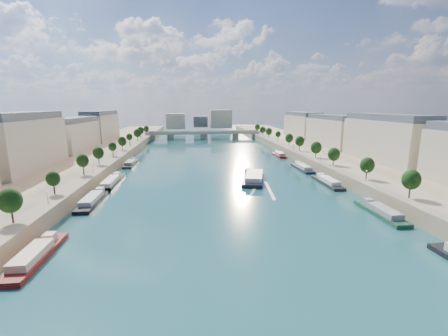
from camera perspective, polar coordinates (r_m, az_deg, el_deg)
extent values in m
plane|color=#0D323A|center=(160.15, -1.96, 0.05)|extent=(700.00, 700.00, 0.00)
cube|color=#9E8460|center=(170.46, -26.88, 0.34)|extent=(44.00, 520.00, 5.00)
cube|color=#9E8460|center=(179.70, 21.59, 1.33)|extent=(44.00, 520.00, 5.00)
cube|color=gray|center=(165.26, -22.10, 1.33)|extent=(14.00, 520.00, 0.10)
cube|color=gray|center=(172.83, 17.24, 2.10)|extent=(14.00, 520.00, 0.10)
cylinder|color=#382B1E|center=(90.08, -35.13, -7.08)|extent=(0.50, 0.50, 3.82)
ellipsoid|color=black|center=(89.11, -35.40, -4.89)|extent=(4.80, 4.80, 5.52)
cylinder|color=#382B1E|center=(110.72, -29.24, -3.20)|extent=(0.50, 0.50, 3.82)
ellipsoid|color=black|center=(109.94, -29.43, -1.39)|extent=(4.80, 4.80, 5.52)
cylinder|color=#382B1E|center=(132.50, -25.27, -0.55)|extent=(0.50, 0.50, 3.82)
ellipsoid|color=black|center=(131.84, -25.41, 0.97)|extent=(4.80, 4.80, 5.52)
cylinder|color=#382B1E|center=(154.93, -22.43, 1.35)|extent=(0.50, 0.50, 3.82)
ellipsoid|color=black|center=(154.37, -22.54, 2.66)|extent=(4.80, 4.80, 5.52)
cylinder|color=#382B1E|center=(177.78, -20.32, 2.76)|extent=(0.50, 0.50, 3.82)
ellipsoid|color=black|center=(177.29, -20.40, 3.91)|extent=(4.80, 4.80, 5.52)
cylinder|color=#382B1E|center=(200.89, -18.69, 3.85)|extent=(0.50, 0.50, 3.82)
ellipsoid|color=black|center=(200.46, -18.76, 4.86)|extent=(4.80, 4.80, 5.52)
cylinder|color=#382B1E|center=(224.19, -17.39, 4.71)|extent=(0.50, 0.50, 3.82)
ellipsoid|color=black|center=(223.80, -17.45, 5.62)|extent=(4.80, 4.80, 5.52)
cylinder|color=#382B1E|center=(247.62, -16.34, 5.40)|extent=(0.50, 0.50, 3.82)
ellipsoid|color=black|center=(247.27, -16.38, 6.23)|extent=(4.80, 4.80, 5.52)
cylinder|color=#382B1E|center=(271.16, -15.46, 5.98)|extent=(0.50, 0.50, 3.82)
ellipsoid|color=black|center=(270.84, -15.50, 6.73)|extent=(4.80, 4.80, 5.52)
cylinder|color=#382B1E|center=(294.77, -14.73, 6.46)|extent=(0.50, 0.50, 3.82)
ellipsoid|color=black|center=(294.47, -14.76, 7.15)|extent=(4.80, 4.80, 5.52)
cylinder|color=#382B1E|center=(108.81, 31.72, -3.72)|extent=(0.50, 0.50, 3.82)
ellipsoid|color=black|center=(108.01, 31.92, -1.88)|extent=(4.80, 4.80, 5.52)
cylinder|color=#382B1E|center=(127.93, 25.23, -0.96)|extent=(0.50, 0.50, 3.82)
ellipsoid|color=black|center=(127.26, 25.37, 0.62)|extent=(4.80, 4.80, 5.52)
cylinder|color=#382B1E|center=(148.48, 20.49, 1.07)|extent=(0.50, 0.50, 3.82)
ellipsoid|color=black|center=(147.90, 20.59, 2.44)|extent=(4.80, 4.80, 5.52)
cylinder|color=#382B1E|center=(169.94, 16.92, 2.60)|extent=(0.50, 0.50, 3.82)
ellipsoid|color=black|center=(169.43, 16.99, 3.79)|extent=(4.80, 4.80, 5.52)
cylinder|color=#382B1E|center=(192.00, 14.16, 3.77)|extent=(0.50, 0.50, 3.82)
ellipsoid|color=black|center=(191.55, 14.21, 4.83)|extent=(4.80, 4.80, 5.52)
cylinder|color=#382B1E|center=(214.48, 11.96, 4.69)|extent=(0.50, 0.50, 3.82)
ellipsoid|color=black|center=(214.07, 12.00, 5.64)|extent=(4.80, 4.80, 5.52)
cylinder|color=#382B1E|center=(237.25, 10.18, 5.43)|extent=(0.50, 0.50, 3.82)
ellipsoid|color=black|center=(236.89, 10.21, 6.29)|extent=(4.80, 4.80, 5.52)
cylinder|color=#382B1E|center=(260.25, 8.71, 6.04)|extent=(0.50, 0.50, 3.82)
ellipsoid|color=black|center=(259.92, 8.73, 6.82)|extent=(4.80, 4.80, 5.52)
cylinder|color=#382B1E|center=(283.41, 7.47, 6.54)|extent=(0.50, 0.50, 3.82)
ellipsoid|color=black|center=(283.11, 7.49, 7.26)|extent=(4.80, 4.80, 5.52)
cylinder|color=#382B1E|center=(306.70, 6.43, 6.97)|extent=(0.50, 0.50, 3.82)
ellipsoid|color=black|center=(306.42, 6.44, 7.63)|extent=(4.80, 4.80, 5.52)
cylinder|color=black|center=(99.13, -30.57, -4.92)|extent=(0.14, 0.14, 4.00)
sphere|color=#FFE5B2|center=(98.60, -30.70, -3.75)|extent=(0.36, 0.36, 0.36)
cylinder|color=black|center=(135.40, -23.73, -0.13)|extent=(0.14, 0.14, 4.00)
sphere|color=#FFE5B2|center=(135.02, -23.81, 0.74)|extent=(0.36, 0.36, 0.36)
cylinder|color=black|center=(173.32, -19.84, 2.61)|extent=(0.14, 0.14, 4.00)
sphere|color=#FFE5B2|center=(173.02, -19.89, 3.29)|extent=(0.36, 0.36, 0.36)
cylinder|color=black|center=(212.01, -17.34, 4.35)|extent=(0.14, 0.14, 4.00)
sphere|color=#FFE5B2|center=(211.76, -17.38, 4.91)|extent=(0.36, 0.36, 0.36)
cylinder|color=black|center=(251.11, -15.62, 5.55)|extent=(0.14, 0.14, 4.00)
sphere|color=#FFE5B2|center=(250.90, -15.64, 6.02)|extent=(0.36, 0.36, 0.36)
cylinder|color=black|center=(122.47, 25.43, -1.46)|extent=(0.14, 0.14, 4.00)
sphere|color=#FFE5B2|center=(122.05, 25.52, -0.50)|extent=(0.36, 0.36, 0.36)
cylinder|color=black|center=(157.18, 17.91, 1.85)|extent=(0.14, 0.14, 4.00)
sphere|color=#FFE5B2|center=(156.85, 17.96, 2.60)|extent=(0.36, 0.36, 0.36)
cylinder|color=black|center=(193.94, 13.16, 3.92)|extent=(0.14, 0.14, 4.00)
sphere|color=#FFE5B2|center=(193.67, 13.19, 4.54)|extent=(0.36, 0.36, 0.36)
cylinder|color=black|center=(231.78, 9.93, 5.31)|extent=(0.14, 0.14, 4.00)
sphere|color=#FFE5B2|center=(231.55, 9.95, 5.83)|extent=(0.36, 0.36, 0.36)
cylinder|color=black|center=(270.24, 7.60, 6.30)|extent=(0.14, 0.14, 4.00)
sphere|color=#FFE5B2|center=(270.05, 7.61, 6.74)|extent=(0.36, 0.36, 0.36)
cube|color=#C3AF96|center=(158.67, -33.84, 3.42)|extent=(16.00, 52.00, 20.00)
cube|color=#474C54|center=(157.79, -34.32, 7.58)|extent=(14.72, 50.44, 3.20)
cube|color=#C3AF96|center=(211.43, -26.66, 5.79)|extent=(16.00, 52.00, 20.00)
cube|color=#474C54|center=(210.77, -26.95, 8.92)|extent=(14.72, 50.44, 3.20)
cube|color=#C3AF96|center=(266.38, -22.36, 7.17)|extent=(16.00, 52.00, 20.00)
cube|color=#474C54|center=(265.86, -22.56, 9.65)|extent=(14.72, 50.44, 3.20)
cube|color=#C3AF96|center=(170.28, 28.44, 4.45)|extent=(16.00, 52.00, 20.00)
cube|color=#474C54|center=(169.46, 28.82, 8.33)|extent=(14.72, 50.44, 3.20)
cube|color=#C3AF96|center=(220.28, 19.95, 6.54)|extent=(16.00, 52.00, 20.00)
cube|color=#474C54|center=(219.64, 20.16, 9.55)|extent=(14.72, 50.44, 3.20)
cube|color=#C3AF96|center=(273.46, 14.64, 7.77)|extent=(16.00, 52.00, 20.00)
cube|color=#474C54|center=(272.94, 14.77, 10.19)|extent=(14.72, 50.44, 3.20)
cube|color=#C3AF96|center=(367.31, -9.15, 8.80)|extent=(22.00, 18.00, 18.00)
cube|color=#C3AF96|center=(378.46, -0.62, 9.34)|extent=(26.00, 20.00, 22.00)
cube|color=#474C54|center=(392.06, -4.52, 8.81)|extent=(18.00, 16.00, 14.00)
cube|color=#C1B79E|center=(297.27, -3.95, 6.72)|extent=(112.00, 11.00, 2.20)
cube|color=#C1B79E|center=(292.16, -3.92, 6.93)|extent=(112.00, 0.80, 0.90)
cube|color=#C1B79E|center=(302.12, -3.99, 7.09)|extent=(112.00, 0.80, 0.90)
cylinder|color=#C1B79E|center=(298.14, -10.13, 5.86)|extent=(6.40, 6.40, 5.00)
cylinder|color=#C1B79E|center=(297.63, -3.94, 6.01)|extent=(6.40, 6.40, 5.00)
cylinder|color=#C1B79E|center=(300.54, 2.20, 6.09)|extent=(6.40, 6.40, 5.00)
cube|color=#C1B79E|center=(300.20, -13.96, 5.74)|extent=(6.00, 12.00, 5.00)
cube|color=#C1B79E|center=(304.06, 5.95, 6.10)|extent=(6.00, 12.00, 5.00)
cube|color=black|center=(135.01, 5.54, -2.04)|extent=(15.45, 31.08, 2.14)
cube|color=silver|center=(132.25, 5.76, -1.44)|extent=(11.45, 20.55, 1.92)
cube|color=silver|center=(143.13, 4.83, -0.42)|extent=(5.01, 4.51, 1.80)
cube|color=silver|center=(118.41, 5.66, -4.26)|extent=(10.37, 24.73, 0.04)
cube|color=silver|center=(119.85, 8.66, -4.14)|extent=(4.29, 25.96, 0.04)
cube|color=maroon|center=(79.32, -32.11, -14.27)|extent=(5.00, 22.10, 1.80)
cube|color=beige|center=(77.21, -32.83, -13.67)|extent=(4.10, 12.15, 1.60)
cube|color=beige|center=(84.06, -30.28, -11.27)|extent=(2.50, 2.65, 1.80)
cube|color=black|center=(113.35, -23.55, -5.82)|extent=(5.00, 25.71, 1.80)
cube|color=silver|center=(111.00, -23.93, -5.30)|extent=(4.10, 14.14, 1.60)
cube|color=silver|center=(119.93, -22.54, -3.90)|extent=(2.50, 3.08, 1.80)
cube|color=#183C2B|center=(135.84, -20.56, -2.75)|extent=(5.00, 30.01, 1.80)
cube|color=#F4E6C2|center=(133.19, -20.86, -2.30)|extent=(4.10, 16.51, 1.60)
cube|color=#F4E6C2|center=(143.92, -19.74, -1.16)|extent=(2.50, 3.60, 1.80)
cube|color=#232326|center=(175.36, -17.27, 0.65)|extent=(5.00, 23.21, 1.80)
cube|color=gray|center=(173.26, -17.42, 1.08)|extent=(4.10, 12.77, 1.60)
cube|color=gray|center=(181.76, -16.90, 1.63)|extent=(2.50, 2.79, 1.80)
cube|color=#1C4630|center=(104.01, 27.63, -7.75)|extent=(5.00, 21.91, 1.80)
cube|color=gray|center=(102.13, 28.26, -7.16)|extent=(4.10, 12.05, 1.60)
cube|color=gray|center=(108.68, 25.82, -5.77)|extent=(2.50, 2.63, 1.80)
cube|color=black|center=(134.56, 19.06, -2.77)|extent=(5.00, 22.76, 1.80)
cube|color=white|center=(132.56, 19.43, -2.26)|extent=(4.10, 12.52, 1.60)
cube|color=white|center=(140.16, 17.94, -1.37)|extent=(2.50, 2.73, 1.80)
cube|color=#191D38|center=(160.83, 14.68, -0.18)|extent=(5.00, 22.98, 1.80)
cube|color=beige|center=(158.81, 14.94, 0.28)|extent=(4.10, 12.64, 1.60)
cube|color=beige|center=(166.81, 13.88, 0.92)|extent=(2.50, 2.76, 1.80)
cube|color=maroon|center=(200.18, 10.44, 2.34)|extent=(5.00, 19.73, 1.80)
cube|color=#A2A6AD|center=(198.42, 10.59, 2.74)|extent=(4.10, 10.85, 1.60)
cube|color=#A2A6AD|center=(205.50, 10.00, 3.10)|extent=(2.50, 2.37, 1.80)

